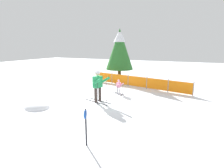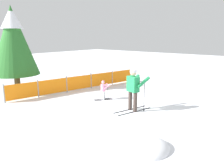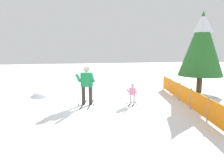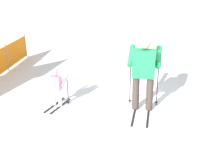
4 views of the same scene
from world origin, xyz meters
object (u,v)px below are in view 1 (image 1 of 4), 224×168
at_px(safety_fence, 137,82).
at_px(conifer_far, 120,49).
at_px(trail_marker, 86,123).
at_px(skier_adult, 98,83).
at_px(skier_child, 119,86).

height_order(safety_fence, conifer_far, conifer_far).
bearing_deg(trail_marker, safety_fence, 95.77).
xyz_separation_m(skier_adult, trail_marker, (1.82, -4.09, -0.34)).
bearing_deg(skier_adult, skier_child, 94.86).
bearing_deg(trail_marker, conifer_far, 106.91).
bearing_deg(safety_fence, skier_child, -103.20).
bearing_deg(conifer_far, safety_fence, -44.57).
distance_m(safety_fence, trail_marker, 8.53).
height_order(skier_child, trail_marker, trail_marker).
xyz_separation_m(skier_adult, safety_fence, (0.97, 4.40, -0.65)).
xyz_separation_m(conifer_far, trail_marker, (3.31, -10.90, -2.13)).
bearing_deg(trail_marker, skier_child, 102.93).
distance_m(conifer_far, trail_marker, 11.59).
height_order(safety_fence, trail_marker, trail_marker).
distance_m(skier_adult, trail_marker, 4.49).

